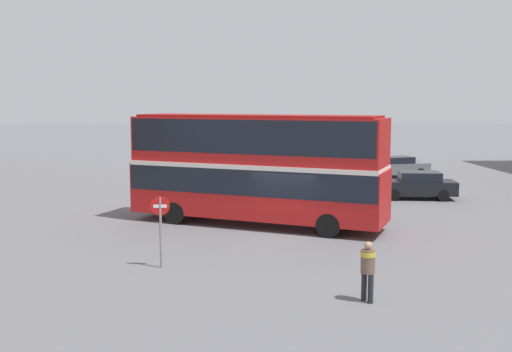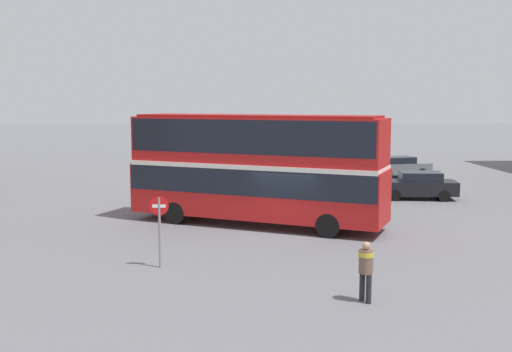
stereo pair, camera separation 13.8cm
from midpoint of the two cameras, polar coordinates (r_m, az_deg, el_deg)
name	(u,v)px [view 1 (the left image)]	position (r m, az deg, el deg)	size (l,w,h in m)	color
ground_plane	(281,234)	(24.57, 2.24, -5.52)	(240.00, 240.00, 0.00)	slate
double_decker_bus	(256,163)	(25.86, -0.15, 1.27)	(11.26, 7.10, 4.80)	red
pedestrian_foreground	(368,265)	(16.49, 10.37, -8.35)	(0.56, 0.56, 1.66)	#232328
parked_car_kerb_near	(397,166)	(43.76, 13.23, 0.89)	(4.58, 2.68, 1.46)	slate
parked_car_kerb_far	(417,185)	(34.27, 14.96, -0.84)	(4.41, 2.30, 1.51)	black
no_entry_sign	(160,220)	(19.60, -9.29, -4.17)	(0.62, 0.08, 2.34)	gray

